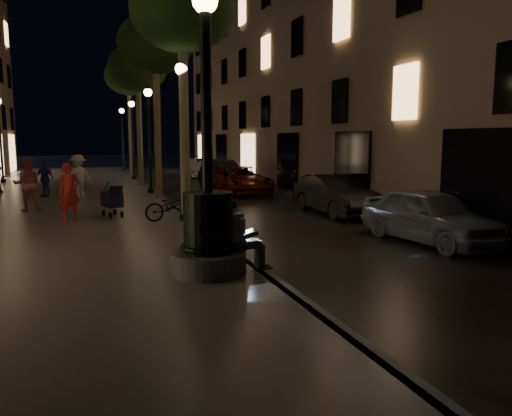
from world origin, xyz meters
name	(u,v)px	position (x,y,z in m)	size (l,w,h in m)	color
ground	(161,200)	(0.00, 15.00, 0.00)	(120.00, 120.00, 0.00)	black
cobble_lane	(227,197)	(3.00, 15.00, 0.01)	(6.00, 45.00, 0.02)	black
promenade	(63,201)	(-4.00, 15.00, 0.10)	(8.00, 45.00, 0.20)	#6A645D
curb_strip	(161,197)	(0.00, 15.00, 0.10)	(0.25, 45.00, 0.20)	#59595B
building_right	(337,47)	(10.00, 18.00, 7.50)	(8.00, 36.00, 15.00)	#866B53
fountain_lamppost	(208,219)	(-1.00, 2.00, 1.21)	(1.40, 1.40, 5.21)	#59595B
seated_man_laptop	(240,233)	(-0.39, 2.00, 0.90)	(0.95, 0.32, 1.32)	gray
tree_near	(182,12)	(-0.25, 8.00, 6.24)	(3.00, 3.00, 7.30)	#6B604C
tree_second	(155,45)	(-0.20, 14.00, 6.33)	(3.00, 3.00, 7.40)	#6B604C
tree_third	(137,69)	(-0.30, 20.00, 6.14)	(3.00, 3.00, 7.20)	#6B604C
tree_far	(129,77)	(-0.22, 26.00, 6.43)	(3.00, 3.00, 7.50)	#6B604C
lamp_curb_a	(182,118)	(-0.30, 8.00, 3.24)	(0.36, 0.36, 4.81)	black
lamp_curb_b	(149,125)	(-0.30, 16.00, 3.24)	(0.36, 0.36, 4.81)	black
lamp_curb_c	(132,128)	(-0.30, 24.00, 3.24)	(0.36, 0.36, 4.81)	black
lamp_curb_d	(122,130)	(-0.30, 32.00, 3.24)	(0.36, 0.36, 4.81)	black
lamp_left_c	(0,127)	(-7.40, 24.00, 3.24)	(0.36, 0.36, 4.81)	black
stroller	(112,199)	(-2.31, 9.35, 0.76)	(0.67, 1.10, 1.11)	black
car_front	(430,216)	(5.20, 3.66, 0.70)	(1.66, 4.12, 1.40)	#A7A9AE
car_second	(335,195)	(5.20, 8.79, 0.69)	(1.46, 4.19, 1.38)	black
car_third	(242,180)	(4.00, 15.98, 0.66)	(2.18, 4.73, 1.31)	maroon
car_rear	(225,174)	(4.00, 19.02, 0.76)	(2.12, 5.21, 1.51)	#323036
car_fifth	(196,168)	(4.00, 26.43, 0.64)	(1.36, 3.89, 1.28)	#989793
pedestrian_red	(69,192)	(-3.55, 8.98, 1.08)	(0.64, 0.42, 1.75)	red
pedestrian_pink	(27,184)	(-4.95, 11.66, 1.12)	(0.89, 0.69, 1.83)	#C56875
pedestrian_white	(78,176)	(-3.34, 15.16, 1.09)	(1.15, 0.66, 1.79)	white
pedestrian_blue	(45,178)	(-4.70, 15.90, 0.99)	(0.92, 0.39, 1.58)	#284195
bicycle	(172,206)	(-0.65, 8.11, 0.64)	(0.58, 1.67, 0.88)	black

